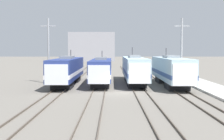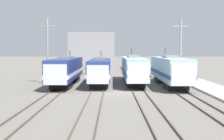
# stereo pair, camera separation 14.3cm
# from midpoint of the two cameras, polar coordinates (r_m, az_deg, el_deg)

# --- Properties ---
(ground_plane) EXTENTS (400.00, 400.00, 0.00)m
(ground_plane) POSITION_cam_midpoint_polar(r_m,az_deg,el_deg) (36.23, 1.21, -4.23)
(ground_plane) COLOR #666059
(rail_pair_far_left) EXTENTS (1.50, 120.00, 0.15)m
(rail_pair_far_left) POSITION_cam_midpoint_polar(r_m,az_deg,el_deg) (36.78, -10.26, -4.05)
(rail_pair_far_left) COLOR #4C4238
(rail_pair_far_left) RESTS_ON ground_plane
(rail_pair_center_left) EXTENTS (1.51, 120.00, 0.15)m
(rail_pair_center_left) POSITION_cam_midpoint_polar(r_m,az_deg,el_deg) (36.24, -2.64, -4.11)
(rail_pair_center_left) COLOR #4C4238
(rail_pair_center_left) RESTS_ON ground_plane
(rail_pair_center_right) EXTENTS (1.51, 120.00, 0.15)m
(rail_pair_center_right) POSITION_cam_midpoint_polar(r_m,az_deg,el_deg) (36.35, 5.06, -4.10)
(rail_pair_center_right) COLOR #4C4238
(rail_pair_center_right) RESTS_ON ground_plane
(rail_pair_far_right) EXTENTS (1.50, 120.00, 0.15)m
(rail_pair_far_right) POSITION_cam_midpoint_polar(r_m,az_deg,el_deg) (37.10, 12.58, -4.01)
(rail_pair_far_right) COLOR #4C4238
(rail_pair_far_right) RESTS_ON ground_plane
(locomotive_far_left) EXTENTS (3.01, 17.88, 4.99)m
(locomotive_far_left) POSITION_cam_midpoint_polar(r_m,az_deg,el_deg) (44.61, -8.43, -0.04)
(locomotive_far_left) COLOR black
(locomotive_far_left) RESTS_ON ground_plane
(locomotive_center_left) EXTENTS (2.89, 16.59, 4.84)m
(locomotive_center_left) POSITION_cam_midpoint_polar(r_m,az_deg,el_deg) (44.67, -2.15, -0.10)
(locomotive_center_left) COLOR black
(locomotive_center_left) RESTS_ON ground_plane
(locomotive_center_right) EXTENTS (2.89, 19.10, 5.43)m
(locomotive_center_right) POSITION_cam_midpoint_polar(r_m,az_deg,el_deg) (46.29, 3.95, 0.18)
(locomotive_center_right) COLOR #232326
(locomotive_center_right) RESTS_ON ground_plane
(locomotive_far_right) EXTENTS (3.09, 17.26, 5.30)m
(locomotive_far_right) POSITION_cam_midpoint_polar(r_m,az_deg,el_deg) (43.68, 10.63, -0.05)
(locomotive_far_right) COLOR #232326
(locomotive_far_right) RESTS_ON ground_plane
(catenary_tower_left) EXTENTS (2.21, 0.30, 9.66)m
(catenary_tower_left) POSITION_cam_midpoint_polar(r_m,az_deg,el_deg) (46.88, -11.68, 3.69)
(catenary_tower_left) COLOR gray
(catenary_tower_left) RESTS_ON ground_plane
(catenary_tower_right) EXTENTS (2.21, 0.30, 9.66)m
(catenary_tower_right) POSITION_cam_midpoint_polar(r_m,az_deg,el_deg) (47.03, 12.45, 3.68)
(catenary_tower_right) COLOR gray
(catenary_tower_right) RESTS_ON ground_plane
(platform) EXTENTS (4.00, 120.00, 0.26)m
(platform) POSITION_cam_midpoint_polar(r_m,az_deg,el_deg) (38.35, 19.26, -3.80)
(platform) COLOR #B7B5AD
(platform) RESTS_ON ground_plane
(depot_building) EXTENTS (20.41, 9.18, 12.83)m
(depot_building) POSITION_cam_midpoint_polar(r_m,az_deg,el_deg) (140.99, -3.76, 4.25)
(depot_building) COLOR gray
(depot_building) RESTS_ON ground_plane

